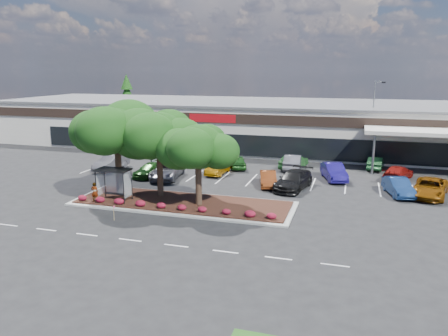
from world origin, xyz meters
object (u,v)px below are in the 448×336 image
(light_pole, at_px, (373,125))
(car_0, at_px, (111,162))
(survey_stake, at_px, (114,211))
(car_1, at_px, (167,171))

(light_pole, distance_m, car_0, 31.08)
(survey_stake, xyz_separation_m, car_1, (-1.50, 12.66, 0.05))
(light_pole, bearing_deg, car_0, -152.07)
(survey_stake, bearing_deg, light_pole, 57.62)
(light_pole, distance_m, car_1, 25.94)
(light_pole, bearing_deg, survey_stake, -122.38)
(light_pole, distance_m, survey_stake, 34.48)
(light_pole, bearing_deg, car_1, -140.61)
(survey_stake, height_order, car_1, car_1)
(light_pole, xyz_separation_m, car_0, (-27.30, -14.47, -3.37))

